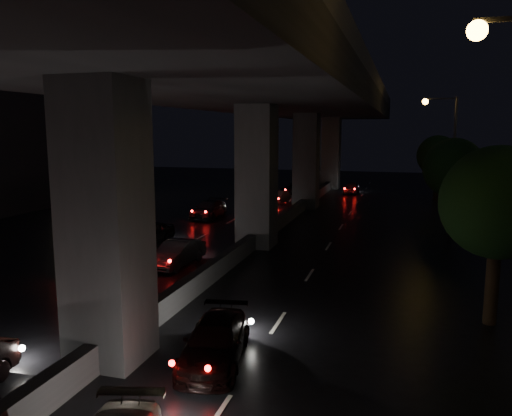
% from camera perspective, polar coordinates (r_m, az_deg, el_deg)
% --- Properties ---
extents(ground, '(120.00, 120.00, 0.00)m').
position_cam_1_polar(ground, '(24.27, -3.26, -6.89)').
color(ground, black).
rests_on(ground, ground).
extents(viaduct, '(12.00, 80.00, 10.50)m').
position_cam_1_polar(viaduct, '(28.17, 0.09, 12.44)').
color(viaduct, '#353538').
rests_on(viaduct, ground).
extents(median_barrier, '(0.45, 70.00, 0.85)m').
position_cam_1_polar(median_barrier, '(28.78, 0.09, -3.49)').
color(median_barrier, '#353538').
rests_on(median_barrier, ground).
extents(building_left, '(12.00, 24.00, 11.00)m').
position_cam_1_polar(building_left, '(50.86, -27.12, 6.69)').
color(building_left, black).
rests_on(building_left, ground).
extents(tree_b, '(3.80, 3.80, 6.12)m').
position_cam_1_polar(tree_b, '(18.40, 25.95, 0.50)').
color(tree_b, black).
rests_on(tree_b, ground).
extents(tree_c, '(3.80, 3.80, 6.12)m').
position_cam_1_polar(tree_c, '(34.20, 21.63, 4.25)').
color(tree_c, black).
rests_on(tree_c, ground).
extents(tree_d, '(3.80, 3.80, 6.12)m').
position_cam_1_polar(tree_d, '(50.13, 20.04, 5.61)').
color(tree_d, black).
rests_on(tree_d, ground).
extents(streetlight_far, '(2.52, 0.44, 9.00)m').
position_cam_1_polar(streetlight_far, '(40.11, 20.96, 6.97)').
color(streetlight_far, '#2D2D33').
rests_on(streetlight_far, ground).
extents(car_3, '(2.34, 4.31, 1.18)m').
position_cam_1_polar(car_3, '(14.84, -4.71, -15.01)').
color(car_3, black).
rests_on(car_3, ground).
extents(car_4, '(1.78, 3.92, 1.25)m').
position_cam_1_polar(car_4, '(24.71, -17.62, -5.52)').
color(car_4, black).
rests_on(car_4, ground).
extents(car_5, '(1.60, 3.85, 1.24)m').
position_cam_1_polar(car_5, '(24.85, -9.01, -5.13)').
color(car_5, '#27272A').
rests_on(car_5, ground).
extents(car_6, '(2.04, 3.98, 1.30)m').
position_cam_1_polar(car_6, '(29.73, -12.20, -2.85)').
color(car_6, black).
rests_on(car_6, ground).
extents(car_7, '(1.86, 4.45, 1.28)m').
position_cam_1_polar(car_7, '(38.12, -5.43, -0.13)').
color(car_7, black).
rests_on(car_7, ground).
extents(car_8, '(1.80, 3.94, 1.31)m').
position_cam_1_polar(car_8, '(39.66, 0.14, 0.28)').
color(car_8, black).
rests_on(car_8, ground).
extents(car_9, '(1.71, 3.67, 1.16)m').
position_cam_1_polar(car_9, '(45.23, 2.50, 1.24)').
color(car_9, '#625955').
rests_on(car_9, ground).
extents(car_10, '(2.53, 4.24, 1.10)m').
position_cam_1_polar(car_10, '(51.94, 4.28, 2.18)').
color(car_10, black).
rests_on(car_10, ground).
extents(car_11, '(1.90, 3.98, 1.10)m').
position_cam_1_polar(car_11, '(52.76, 0.75, 2.31)').
color(car_11, black).
rests_on(car_11, ground).
extents(car_12, '(1.53, 3.56, 1.20)m').
position_cam_1_polar(car_12, '(53.21, 10.85, 2.26)').
color(car_12, '#5A5C62').
rests_on(car_12, ground).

